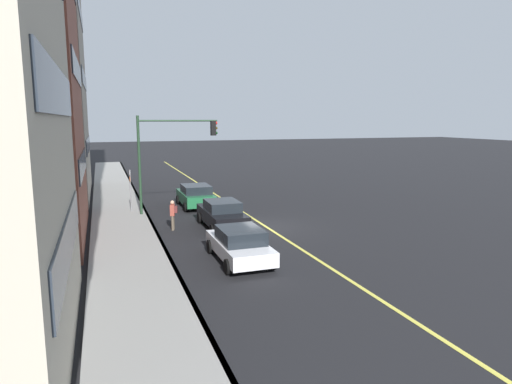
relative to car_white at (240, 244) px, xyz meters
name	(u,v)px	position (x,y,z in m)	size (l,w,h in m)	color
ground	(266,227)	(5.23, -3.09, -0.73)	(200.00, 200.00, 0.00)	black
sidewalk_slab	(125,237)	(5.23, 4.22, -0.65)	(80.00, 3.21, 0.15)	gray
curb_edge	(157,234)	(5.23, 2.69, -0.65)	(80.00, 0.16, 0.15)	slate
lane_stripe_center	(266,227)	(5.23, -3.09, -0.72)	(80.00, 0.16, 0.01)	#D8CC4C
car_white	(240,244)	(0.00, 0.00, 0.00)	(4.30, 1.96, 1.41)	silver
car_black	(222,214)	(5.70, -0.78, 0.04)	(4.53, 1.96, 1.50)	black
car_green	(196,195)	(11.86, -0.63, 0.06)	(4.16, 2.04, 1.50)	#1E6038
pedestrian_with_backpack	(173,213)	(6.17, 1.73, 0.18)	(0.42, 0.43, 1.57)	brown
traffic_light_mast	(170,147)	(10.11, 1.20, 3.39)	(0.28, 4.82, 5.95)	#1E3823
street_sign_post	(130,188)	(11.24, 3.52, 0.87)	(0.60, 0.08, 2.70)	slate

